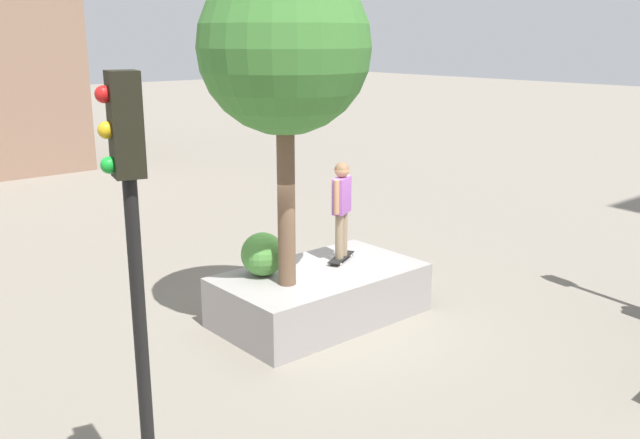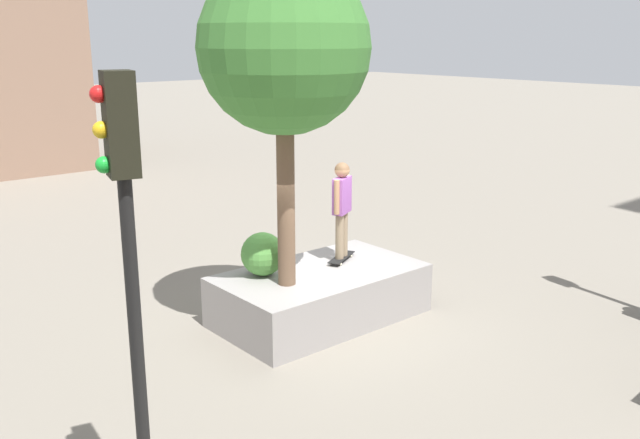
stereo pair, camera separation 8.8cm
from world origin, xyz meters
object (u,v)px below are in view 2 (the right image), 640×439
object	(u,v)px
planter_ledge	(320,295)
skateboarder	(342,203)
plaza_tree	(284,50)
traffic_light_corner	(128,242)
skateboard	(341,258)

from	to	relation	value
planter_ledge	skateboarder	size ratio (longest dim) A/B	2.05
planter_ledge	skateboarder	distance (m)	1.62
skateboarder	planter_ledge	bearing A→B (deg)	15.67
plaza_tree	traffic_light_corner	distance (m)	5.26
skateboarder	skateboard	bearing A→B (deg)	-165.96
plaza_tree	skateboard	size ratio (longest dim) A/B	6.14
plaza_tree	traffic_light_corner	bearing A→B (deg)	37.53
planter_ledge	skateboard	world-z (taller)	skateboard
skateboarder	traffic_light_corner	size ratio (longest dim) A/B	0.38
skateboarder	traffic_light_corner	distance (m)	6.53
planter_ledge	traffic_light_corner	bearing A→B (deg)	33.72
planter_ledge	skateboarder	bearing A→B (deg)	-164.33
skateboard	skateboarder	world-z (taller)	skateboarder
traffic_light_corner	planter_ledge	bearing A→B (deg)	-146.28
plaza_tree	skateboarder	size ratio (longest dim) A/B	2.94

